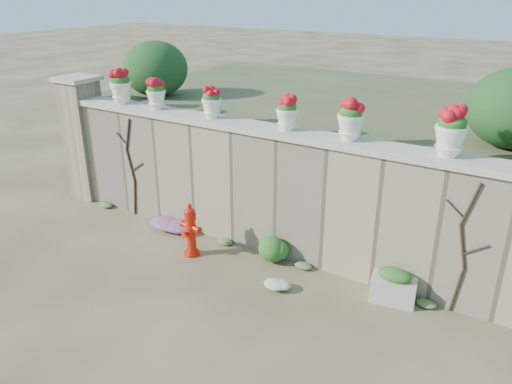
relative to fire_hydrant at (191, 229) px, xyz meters
The scene contains 19 objects.
ground 1.29m from the fire_hydrant, 50.50° to the right, with size 80.00×80.00×0.00m, color #4E4027.
stone_wall 1.28m from the fire_hydrant, 48.81° to the left, with size 8.00×0.40×2.00m, color gray.
wall_cap 1.97m from the fire_hydrant, 48.81° to the left, with size 8.10×0.52×0.10m, color beige.
gate_pillar 3.59m from the fire_hydrant, 165.54° to the left, with size 0.72×0.72×2.48m.
raised_fill 4.18m from the fire_hydrant, 79.38° to the left, with size 9.00×6.00×2.00m, color #384C23.
back_shrub_left 3.82m from the fire_hydrant, 139.60° to the left, with size 1.30×1.30×1.10m, color #143814.
vine_left 2.09m from the fire_hydrant, 161.11° to the left, with size 0.60×0.04×1.91m.
vine_right 4.08m from the fire_hydrant, ahead, with size 0.60×0.04×1.91m.
fire_hydrant is the anchor object (origin of this frame).
planter_box 3.26m from the fire_hydrant, ahead, with size 0.67×0.47×0.51m.
green_shrub 1.35m from the fire_hydrant, 20.29° to the left, with size 0.56×0.51×0.53m, color #1E5119.
magenta_clump 1.10m from the fire_hydrant, 150.23° to the left, with size 0.91×0.61×0.24m, color #B724A2.
white_flowers 1.75m from the fire_hydrant, ahead, with size 0.54×0.43×0.19m, color white.
urn_pot_0 3.07m from the fire_hydrant, 158.37° to the left, with size 0.40×0.40×0.62m.
urn_pot_1 2.49m from the fire_hydrant, 147.05° to the left, with size 0.34×0.34×0.53m.
urn_pot_2 2.09m from the fire_hydrant, 99.47° to the left, with size 0.33×0.33×0.51m.
urn_pot_3 2.43m from the fire_hydrant, 35.03° to the left, with size 0.33×0.33×0.52m.
urn_pot_4 3.09m from the fire_hydrant, 21.23° to the left, with size 0.37×0.37×0.58m.
urn_pot_5 4.18m from the fire_hydrant, 13.68° to the left, with size 0.41×0.41×0.63m.
Camera 1 is at (3.94, -4.64, 4.13)m, focal length 35.00 mm.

